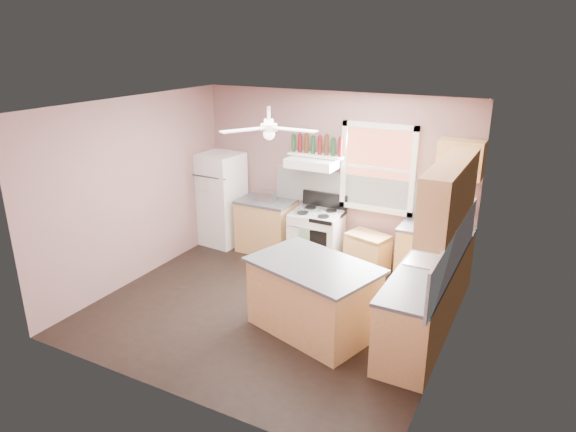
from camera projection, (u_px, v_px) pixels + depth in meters
The scene contains 32 objects.
floor at pixel (271, 308), 6.94m from camera, with size 4.50×4.50×0.00m, color black.
ceiling at pixel (269, 106), 6.04m from camera, with size 4.50×4.50×0.00m, color white.
wall_back at pixel (333, 177), 8.17m from camera, with size 4.50×0.05×2.70m, color #805B59.
wall_right at pixel (454, 247), 5.48m from camera, with size 0.05×4.00×2.70m, color #805B59.
wall_left at pixel (135, 190), 7.49m from camera, with size 0.05×4.00×2.70m, color #805B59.
backsplash_back at pixel (358, 192), 8.00m from camera, with size 2.90×0.03×0.55m, color white.
backsplash_right at pixel (454, 251), 5.81m from camera, with size 0.03×2.60×0.55m, color white.
window_view at pixel (378, 168), 7.73m from camera, with size 1.00×0.02×1.20m, color brown.
window_frame at pixel (378, 168), 7.70m from camera, with size 1.16×0.07×1.36m, color white.
refrigerator at pixel (221, 199), 8.90m from camera, with size 0.68×0.66×1.61m, color white.
base_cabinet_left at pixel (266, 227), 8.68m from camera, with size 0.90×0.60×0.86m, color #B7804C.
counter_left at pixel (266, 201), 8.53m from camera, with size 0.92×0.62×0.04m, color #414144.
toaster at pixel (266, 196), 8.42m from camera, with size 0.28×0.16×0.18m, color silver.
stove at pixel (316, 238), 8.21m from camera, with size 0.77×0.64×0.86m, color white.
range_hood at pixel (313, 163), 7.96m from camera, with size 0.78×0.50×0.14m, color white.
bottle_shelf at pixel (316, 155), 8.02m from camera, with size 0.90×0.26×0.03m, color white.
cart at pixel (367, 253), 7.92m from camera, with size 0.62×0.41×0.62m, color #B7804C.
base_cabinet_corner at pixel (433, 259), 7.44m from camera, with size 1.00×0.60×0.86m, color #B7804C.
base_cabinet_right at pixel (423, 304), 6.18m from camera, with size 0.60×2.20×0.86m, color #B7804C.
counter_corner at pixel (436, 230), 7.29m from camera, with size 1.02×0.62×0.04m, color #414144.
counter_right at pixel (426, 270), 6.04m from camera, with size 0.62×2.22×0.04m, color #414144.
sink at pixel (430, 262), 6.20m from camera, with size 0.55×0.45×0.03m, color silver.
faucet at pixel (444, 259), 6.10m from camera, with size 0.03×0.03×0.14m, color silver.
upper_cabinet_right at pixel (450, 194), 5.84m from camera, with size 0.33×1.80×0.76m, color #B7804C.
upper_cabinet_corner at pixel (461, 159), 6.97m from camera, with size 0.60×0.33×0.52m, color #B7804C.
paper_towel at pixel (465, 205), 7.16m from camera, with size 0.12×0.12×0.26m, color white.
island at pixel (313, 299), 6.31m from camera, with size 1.44×0.91×0.86m, color #B7804C.
island_top at pixel (314, 265), 6.16m from camera, with size 1.52×0.99×0.04m, color #414144.
ceiling_fan_hub at pixel (269, 127), 6.12m from camera, with size 0.20×0.20×0.08m, color white.
soap_bottle at pixel (442, 257), 6.01m from camera, with size 0.10×0.10×0.27m, color silver.
red_caddy at pixel (449, 246), 6.55m from camera, with size 0.18×0.12×0.10m, color #B51A0F.
wine_bottles at pixel (316, 145), 7.97m from camera, with size 0.86×0.06×0.31m.
Camera 1 is at (3.06, -5.31, 3.49)m, focal length 32.00 mm.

